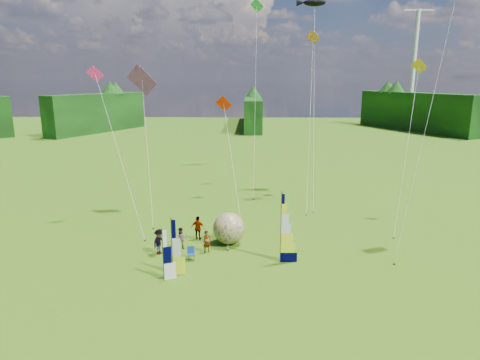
{
  "coord_description": "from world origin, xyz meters",
  "views": [
    {
      "loc": [
        -0.22,
        -23.42,
        12.1
      ],
      "look_at": [
        -1.0,
        4.0,
        5.5
      ],
      "focal_mm": 32.0,
      "sensor_mm": 36.0,
      "label": 1
    }
  ],
  "objects_px": {
    "feather_banner_main": "(281,229)",
    "spectator_a": "(207,242)",
    "camp_chair": "(191,254)",
    "kite_whale": "(314,92)",
    "spectator_b": "(181,238)",
    "spectator_d": "(198,228)",
    "side_banner_left": "(172,248)",
    "side_banner_far": "(163,256)",
    "spectator_c": "(159,242)",
    "bol_inflatable": "(229,228)"
  },
  "relations": [
    {
      "from": "spectator_b",
      "to": "camp_chair",
      "type": "bearing_deg",
      "value": -63.81
    },
    {
      "from": "side_banner_left",
      "to": "bol_inflatable",
      "type": "distance_m",
      "value": 6.27
    },
    {
      "from": "camp_chair",
      "to": "kite_whale",
      "type": "xyz_separation_m",
      "value": [
        10.22,
        16.59,
        10.24
      ]
    },
    {
      "from": "spectator_c",
      "to": "camp_chair",
      "type": "distance_m",
      "value": 2.61
    },
    {
      "from": "feather_banner_main",
      "to": "side_banner_far",
      "type": "bearing_deg",
      "value": -160.83
    },
    {
      "from": "feather_banner_main",
      "to": "camp_chair",
      "type": "bearing_deg",
      "value": 176.07
    },
    {
      "from": "spectator_a",
      "to": "spectator_b",
      "type": "height_order",
      "value": "spectator_b"
    },
    {
      "from": "spectator_a",
      "to": "spectator_c",
      "type": "relative_size",
      "value": 0.88
    },
    {
      "from": "spectator_a",
      "to": "spectator_d",
      "type": "distance_m",
      "value": 2.63
    },
    {
      "from": "spectator_b",
      "to": "camp_chair",
      "type": "relative_size",
      "value": 1.76
    },
    {
      "from": "feather_banner_main",
      "to": "camp_chair",
      "type": "distance_m",
      "value": 6.31
    },
    {
      "from": "side_banner_left",
      "to": "side_banner_far",
      "type": "bearing_deg",
      "value": -116.69
    },
    {
      "from": "feather_banner_main",
      "to": "spectator_a",
      "type": "distance_m",
      "value": 5.54
    },
    {
      "from": "feather_banner_main",
      "to": "spectator_a",
      "type": "xyz_separation_m",
      "value": [
        -5.08,
        1.53,
        -1.58
      ]
    },
    {
      "from": "bol_inflatable",
      "to": "spectator_d",
      "type": "distance_m",
      "value": 2.5
    },
    {
      "from": "bol_inflatable",
      "to": "spectator_c",
      "type": "distance_m",
      "value": 5.21
    },
    {
      "from": "feather_banner_main",
      "to": "side_banner_far",
      "type": "xyz_separation_m",
      "value": [
        -7.27,
        -2.86,
        -0.76
      ]
    },
    {
      "from": "side_banner_left",
      "to": "side_banner_far",
      "type": "xyz_separation_m",
      "value": [
        -0.4,
        -0.8,
        -0.2
      ]
    },
    {
      "from": "spectator_b",
      "to": "kite_whale",
      "type": "xyz_separation_m",
      "value": [
        11.2,
        14.69,
        9.89
      ]
    },
    {
      "from": "kite_whale",
      "to": "spectator_b",
      "type": "bearing_deg",
      "value": -143.43
    },
    {
      "from": "feather_banner_main",
      "to": "spectator_b",
      "type": "relative_size",
      "value": 2.94
    },
    {
      "from": "side_banner_left",
      "to": "spectator_b",
      "type": "xyz_separation_m",
      "value": [
        -0.13,
        4.13,
        -1.01
      ]
    },
    {
      "from": "side_banner_left",
      "to": "camp_chair",
      "type": "distance_m",
      "value": 2.75
    },
    {
      "from": "bol_inflatable",
      "to": "kite_whale",
      "type": "height_order",
      "value": "kite_whale"
    },
    {
      "from": "side_banner_left",
      "to": "spectator_c",
      "type": "bearing_deg",
      "value": 115.24
    },
    {
      "from": "bol_inflatable",
      "to": "camp_chair",
      "type": "height_order",
      "value": "bol_inflatable"
    },
    {
      "from": "feather_banner_main",
      "to": "spectator_d",
      "type": "relative_size",
      "value": 2.58
    },
    {
      "from": "side_banner_left",
      "to": "bol_inflatable",
      "type": "bearing_deg",
      "value": 58.7
    },
    {
      "from": "side_banner_far",
      "to": "kite_whale",
      "type": "relative_size",
      "value": 0.15
    },
    {
      "from": "feather_banner_main",
      "to": "spectator_d",
      "type": "bearing_deg",
      "value": 144.1
    },
    {
      "from": "bol_inflatable",
      "to": "camp_chair",
      "type": "distance_m",
      "value": 3.97
    },
    {
      "from": "feather_banner_main",
      "to": "spectator_a",
      "type": "height_order",
      "value": "feather_banner_main"
    },
    {
      "from": "spectator_c",
      "to": "camp_chair",
      "type": "xyz_separation_m",
      "value": [
        2.37,
        -0.98,
        -0.45
      ]
    },
    {
      "from": "side_banner_far",
      "to": "spectator_a",
      "type": "height_order",
      "value": "side_banner_far"
    },
    {
      "from": "spectator_a",
      "to": "spectator_c",
      "type": "distance_m",
      "value": 3.33
    },
    {
      "from": "feather_banner_main",
      "to": "spectator_a",
      "type": "bearing_deg",
      "value": 160.9
    },
    {
      "from": "bol_inflatable",
      "to": "spectator_a",
      "type": "xyz_separation_m",
      "value": [
        -1.45,
        -1.74,
        -0.38
      ]
    },
    {
      "from": "side_banner_far",
      "to": "camp_chair",
      "type": "distance_m",
      "value": 3.48
    },
    {
      "from": "spectator_a",
      "to": "spectator_d",
      "type": "relative_size",
      "value": 0.87
    },
    {
      "from": "side_banner_left",
      "to": "kite_whale",
      "type": "distance_m",
      "value": 23.57
    },
    {
      "from": "spectator_d",
      "to": "side_banner_left",
      "type": "bearing_deg",
      "value": 95.96
    },
    {
      "from": "spectator_d",
      "to": "camp_chair",
      "type": "height_order",
      "value": "spectator_d"
    },
    {
      "from": "spectator_b",
      "to": "kite_whale",
      "type": "height_order",
      "value": "kite_whale"
    },
    {
      "from": "side_banner_left",
      "to": "spectator_b",
      "type": "height_order",
      "value": "side_banner_left"
    },
    {
      "from": "side_banner_left",
      "to": "spectator_c",
      "type": "distance_m",
      "value": 3.66
    },
    {
      "from": "feather_banner_main",
      "to": "side_banner_far",
      "type": "height_order",
      "value": "feather_banner_main"
    },
    {
      "from": "side_banner_far",
      "to": "spectator_d",
      "type": "xyz_separation_m",
      "value": [
        1.26,
        6.85,
        -0.7
      ]
    },
    {
      "from": "bol_inflatable",
      "to": "spectator_d",
      "type": "relative_size",
      "value": 1.28
    },
    {
      "from": "bol_inflatable",
      "to": "kite_whale",
      "type": "distance_m",
      "value": 18.28
    },
    {
      "from": "camp_chair",
      "to": "side_banner_left",
      "type": "bearing_deg",
      "value": -125.9
    }
  ]
}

